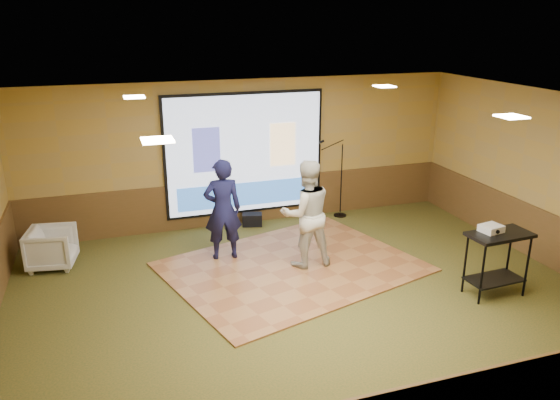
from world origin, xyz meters
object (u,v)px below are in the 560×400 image
object	(u,v)px
mic_stand	(338,195)
projector_screen	(245,155)
player_left	(223,209)
av_table	(498,251)
projector	(491,228)
banquet_chair	(52,248)
dance_floor	(292,267)
player_right	(306,214)
duffel_bag	(252,219)

from	to	relation	value
mic_stand	projector_screen	bearing A→B (deg)	-166.37
player_left	av_table	xyz separation A→B (m)	(3.74, -2.63, -0.21)
mic_stand	projector	bearing A→B (deg)	-58.46
player_left	mic_stand	xyz separation A→B (m)	(2.86, 1.40, -0.45)
projector	mic_stand	xyz separation A→B (m)	(-0.78, 3.93, -0.59)
av_table	mic_stand	bearing A→B (deg)	102.28
projector	banquet_chair	bearing A→B (deg)	143.94
dance_floor	av_table	distance (m)	3.36
projector_screen	player_left	size ratio (longest dim) A/B	1.82
dance_floor	mic_stand	size ratio (longest dim) A/B	2.37
player_right	banquet_chair	bearing A→B (deg)	-16.34
av_table	duffel_bag	size ratio (longest dim) A/B	2.54
banquet_chair	av_table	bearing A→B (deg)	-106.58
player_left	player_right	xyz separation A→B (m)	(1.29, -0.73, 0.03)
player_right	duffel_bag	world-z (taller)	player_right
player_right	mic_stand	xyz separation A→B (m)	(1.57, 2.13, -0.48)
player_right	projector	distance (m)	2.96
dance_floor	projector	distance (m)	3.33
player_left	duffel_bag	size ratio (longest dim) A/B	4.49
projector_screen	duffel_bag	bearing A→B (deg)	-68.60
player_left	duffel_bag	distance (m)	1.90
player_right	banquet_chair	xyz separation A→B (m)	(-4.21, 1.35, -0.62)
banquet_chair	player_left	bearing A→B (deg)	-92.57
player_left	mic_stand	bearing A→B (deg)	-150.34
av_table	projector	size ratio (longest dim) A/B	3.22
mic_stand	banquet_chair	bearing A→B (deg)	-152.00
av_table	mic_stand	xyz separation A→B (m)	(-0.88, 4.02, -0.24)
player_left	banquet_chair	size ratio (longest dim) A/B	2.36
player_left	projector	size ratio (longest dim) A/B	5.70
mic_stand	duffel_bag	world-z (taller)	mic_stand
duffel_bag	mic_stand	bearing A→B (deg)	-1.46
projector_screen	player_left	xyz separation A→B (m)	(-0.85, -1.63, -0.53)
player_right	duffel_bag	distance (m)	2.37
av_table	banquet_chair	world-z (taller)	av_table
player_right	mic_stand	bearing A→B (deg)	-124.82
projector	duffel_bag	world-z (taller)	projector
dance_floor	banquet_chair	distance (m)	4.20
projector	player_right	bearing A→B (deg)	132.19
player_left	player_right	world-z (taller)	player_right
player_left	player_right	distance (m)	1.49
dance_floor	mic_stand	world-z (taller)	mic_stand
projector_screen	player_left	bearing A→B (deg)	-117.55
projector_screen	projector	world-z (taller)	projector_screen
dance_floor	player_left	world-z (taller)	player_left
mic_stand	player_right	bearing A→B (deg)	-106.00
av_table	duffel_bag	xyz separation A→B (m)	(-2.81, 4.07, -0.61)
projector_screen	projector	size ratio (longest dim) A/B	10.34
projector_screen	projector	bearing A→B (deg)	-56.21
projector	duffel_bag	bearing A→B (deg)	113.93
banquet_chair	duffel_bag	xyz separation A→B (m)	(3.84, 0.83, -0.23)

